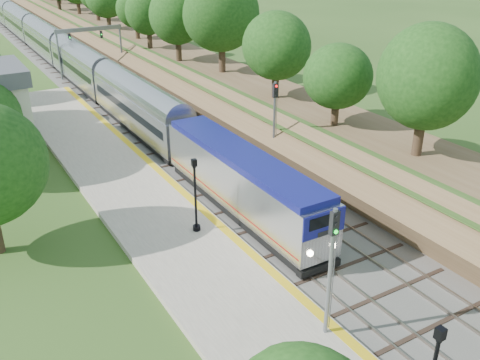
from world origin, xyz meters
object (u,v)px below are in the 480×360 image
train (46,43)px  signal_platform (331,260)px  lamppost_far (196,199)px  signal_farside (275,115)px  signal_gantry (89,38)px

train → signal_platform: size_ratio=20.45×
train → lamppost_far: bearing=-93.9°
train → signal_farside: size_ratio=19.40×
signal_gantry → lamppost_far: bearing=-98.5°
lamppost_far → signal_farside: 12.13m
signal_farside → signal_gantry: bearing=95.9°
lamppost_far → signal_farside: bearing=33.0°
train → signal_platform: signal_platform is taller
signal_farside → train: bearing=97.0°
signal_gantry → signal_platform: (-5.37, -53.87, -0.51)m
train → signal_farside: signal_farside is taller
signal_gantry → train: size_ratio=0.06×
signal_platform → signal_farside: 20.00m
train → lamppost_far: lamppost_far is taller
signal_farside → signal_platform: bearing=-117.1°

